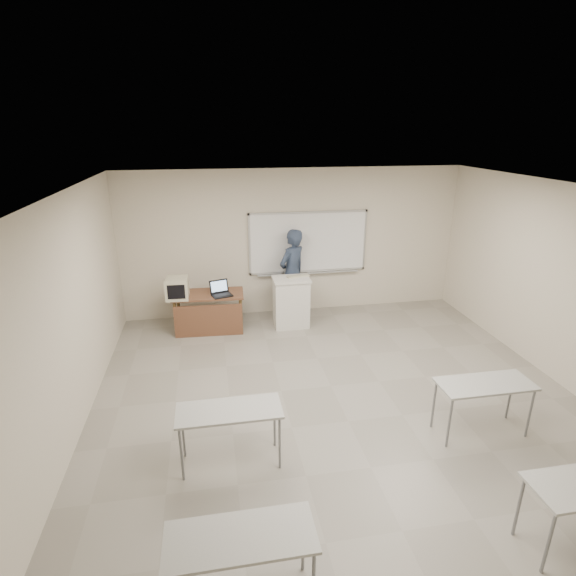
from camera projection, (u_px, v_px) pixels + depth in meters
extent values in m
cube|color=gray|center=(348.00, 422.00, 6.07)|extent=(7.00, 8.00, 0.01)
cube|color=white|center=(308.00, 242.00, 9.29)|extent=(2.40, 0.03, 1.20)
cube|color=#B7BABC|center=(309.00, 212.00, 9.07)|extent=(2.48, 0.04, 0.04)
cube|color=#B7BABC|center=(308.00, 271.00, 9.49)|extent=(2.48, 0.04, 0.04)
cube|color=#B7BABC|center=(249.00, 245.00, 9.08)|extent=(0.04, 0.04, 1.28)
cube|color=#B7BABC|center=(365.00, 240.00, 9.48)|extent=(0.04, 0.04, 1.28)
cube|color=#B7BABC|center=(308.00, 273.00, 9.47)|extent=(2.16, 0.07, 0.02)
cube|color=#AAAAA4|center=(229.00, 411.00, 5.10)|extent=(1.20, 0.50, 0.03)
cylinder|color=slate|center=(181.00, 454.00, 4.95)|extent=(0.03, 0.03, 0.70)
cylinder|color=slate|center=(280.00, 443.00, 5.13)|extent=(0.03, 0.03, 0.70)
cylinder|color=slate|center=(183.00, 432.00, 5.32)|extent=(0.03, 0.03, 0.70)
cylinder|color=slate|center=(275.00, 422.00, 5.50)|extent=(0.03, 0.03, 0.70)
cube|color=#AAAAA4|center=(485.00, 384.00, 5.63)|extent=(1.20, 0.50, 0.03)
cylinder|color=slate|center=(449.00, 423.00, 5.48)|extent=(0.03, 0.03, 0.70)
cylinder|color=slate|center=(530.00, 413.00, 5.66)|extent=(0.03, 0.03, 0.70)
cylinder|color=slate|center=(434.00, 404.00, 5.85)|extent=(0.03, 0.03, 0.70)
cylinder|color=slate|center=(510.00, 396.00, 6.03)|extent=(0.03, 0.03, 0.70)
cube|color=#AAAAA4|center=(240.00, 537.00, 3.53)|extent=(1.20, 0.50, 0.03)
cylinder|color=slate|center=(174.00, 560.00, 3.75)|extent=(0.03, 0.03, 0.70)
cylinder|color=slate|center=(303.00, 540.00, 3.93)|extent=(0.03, 0.03, 0.70)
cylinder|color=slate|center=(549.00, 543.00, 3.90)|extent=(0.03, 0.03, 0.70)
cylinder|color=slate|center=(519.00, 507.00, 4.27)|extent=(0.03, 0.03, 0.70)
cube|color=brown|center=(208.00, 294.00, 8.58)|extent=(1.34, 0.67, 0.04)
cube|color=brown|center=(210.00, 321.00, 8.43)|extent=(1.27, 0.03, 0.63)
cylinder|color=#47361A|center=(176.00, 320.00, 8.36)|extent=(0.06, 0.06, 0.71)
cylinder|color=#47361A|center=(242.00, 316.00, 8.56)|extent=(0.06, 0.06, 0.71)
cylinder|color=#47361A|center=(178.00, 309.00, 8.86)|extent=(0.06, 0.06, 0.71)
cylinder|color=#47361A|center=(240.00, 305.00, 9.06)|extent=(0.06, 0.06, 0.71)
cube|color=silver|center=(291.00, 303.00, 8.84)|extent=(0.67, 0.48, 0.96)
cube|color=silver|center=(291.00, 279.00, 8.67)|extent=(0.71, 0.52, 0.04)
cube|color=#BDB99C|center=(178.00, 287.00, 8.35)|extent=(0.39, 0.41, 0.37)
cube|color=#BDB99C|center=(177.00, 292.00, 8.14)|extent=(0.41, 0.04, 0.39)
cube|color=black|center=(177.00, 292.00, 8.12)|extent=(0.31, 0.01, 0.27)
cube|color=black|center=(222.00, 295.00, 8.45)|extent=(0.36, 0.26, 0.02)
cube|color=black|center=(222.00, 295.00, 8.44)|extent=(0.30, 0.15, 0.01)
cube|color=black|center=(221.00, 286.00, 8.56)|extent=(0.36, 0.08, 0.25)
cube|color=#93B7E5|center=(221.00, 286.00, 8.55)|extent=(0.31, 0.05, 0.19)
ellipsoid|color=#B7B8C0|center=(226.00, 291.00, 8.67)|extent=(0.12, 0.09, 0.04)
cube|color=#BDB99C|center=(298.00, 276.00, 8.76)|extent=(0.46, 0.23, 0.02)
imported|color=black|center=(292.00, 274.00, 9.17)|extent=(0.81, 0.76, 1.85)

